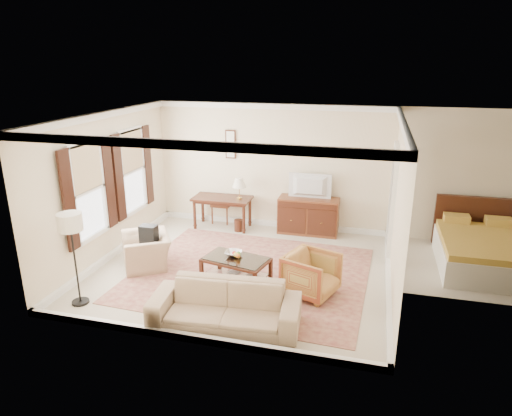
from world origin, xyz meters
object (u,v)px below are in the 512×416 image
at_px(coffee_table, 236,264).
at_px(sideboard, 308,216).
at_px(tv, 310,179).
at_px(club_armchair, 146,245).
at_px(writing_desk, 222,202).
at_px(sofa, 225,299).
at_px(striped_armchair, 311,273).

bearing_deg(coffee_table, sideboard, 72.45).
distance_m(tv, club_armchair, 3.84).
bearing_deg(coffee_table, writing_desk, 113.58).
bearing_deg(sofa, sideboard, 76.44).
xyz_separation_m(writing_desk, tv, (2.03, 0.13, 0.66)).
relative_size(coffee_table, striped_armchair, 1.54).
bearing_deg(striped_armchair, coffee_table, 106.53).
height_order(coffee_table, striped_armchair, striped_armchair).
bearing_deg(writing_desk, sofa, -70.72).
height_order(sideboard, sofa, sofa).
relative_size(sideboard, coffee_table, 1.08).
relative_size(sideboard, sofa, 0.61).
bearing_deg(sofa, striped_armchair, 44.06).
height_order(club_armchair, sofa, sofa).
height_order(coffee_table, club_armchair, club_armchair).
distance_m(writing_desk, tv, 2.14).
relative_size(club_armchair, sofa, 0.44).
distance_m(writing_desk, coffee_table, 2.88).
xyz_separation_m(coffee_table, striped_armchair, (1.36, -0.09, 0.04)).
relative_size(tv, coffee_table, 0.73).
distance_m(sideboard, club_armchair, 3.75).
distance_m(writing_desk, sideboard, 2.04).
distance_m(coffee_table, club_armchair, 1.89).
height_order(tv, coffee_table, tv).
bearing_deg(writing_desk, tv, 3.64).
bearing_deg(striped_armchair, tv, 29.96).
bearing_deg(striped_armchair, sofa, 159.39).
height_order(sideboard, club_armchair, club_armchair).
bearing_deg(writing_desk, club_armchair, -106.98).
bearing_deg(sideboard, writing_desk, -175.80).
distance_m(coffee_table, sofa, 1.39).
distance_m(sideboard, tv, 0.88).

